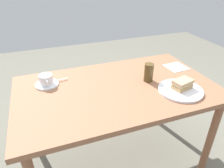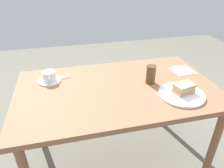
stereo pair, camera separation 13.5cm
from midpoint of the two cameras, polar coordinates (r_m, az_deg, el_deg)
ground_plane at (r=1.86m, az=3.32°, el=-20.65°), size 6.00×6.00×0.00m
dining_table at (r=1.42m, az=4.09°, el=-3.77°), size 1.31×0.78×0.73m
sandwich_plate at (r=1.38m, az=21.21°, el=-2.77°), size 0.28×0.28×0.01m
sandwich_front at (r=1.38m, az=21.79°, el=-1.18°), size 0.14×0.11×0.06m
coffee_saucer at (r=1.49m, az=-14.17°, el=0.82°), size 0.16×0.16×0.01m
coffee_cup at (r=1.47m, az=-14.35°, el=2.14°), size 0.09×0.12×0.07m
spoon at (r=1.50m, az=-11.24°, el=1.73°), size 0.10×0.03×0.01m
napkin at (r=1.70m, az=20.96°, el=3.42°), size 0.16×0.16×0.00m
drinking_glass at (r=1.44m, az=13.27°, el=2.50°), size 0.06×0.06×0.13m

